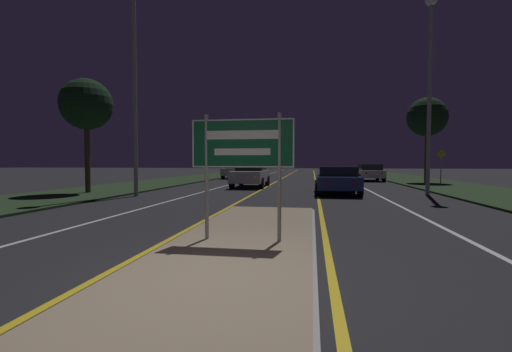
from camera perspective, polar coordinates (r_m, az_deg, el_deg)
name	(u,v)px	position (r m, az deg, el deg)	size (l,w,h in m)	color
ground_plane	(211,284)	(4.47, -7.59, -17.36)	(160.00, 160.00, 0.00)	#232326
median_island	(243,243)	(6.29, -2.26, -11.12)	(2.62, 9.22, 0.10)	#999993
verge_left	(166,182)	(26.36, -14.70, -0.93)	(5.00, 100.00, 0.08)	#23381E
verge_right	(440,184)	(25.45, 28.29, -1.25)	(5.00, 100.00, 0.08)	#23381E
centre_line_yellow_left	(280,180)	(29.19, 3.97, -0.62)	(0.12, 70.00, 0.01)	gold
centre_line_yellow_right	(315,180)	(29.07, 9.86, -0.67)	(0.12, 70.00, 0.01)	gold
lane_line_white_left	(249,179)	(29.57, -1.25, -0.58)	(0.12, 70.00, 0.01)	silver
lane_line_white_right	(349,180)	(29.22, 15.17, -0.70)	(0.12, 70.00, 0.01)	silver
edge_line_white_left	(215,179)	(30.26, -6.84, -0.53)	(0.10, 70.00, 0.01)	silver
edge_line_white_right	(387,181)	(29.67, 20.94, -0.73)	(0.10, 70.00, 0.01)	silver
highway_sign	(242,150)	(6.12, -2.30, 4.28)	(1.85, 0.07, 2.27)	#9E9E99
streetlight_left_near	(134,44)	(16.78, -19.66, 19.99)	(0.59, 0.59, 9.78)	#9E9E99
streetlight_right_near	(430,63)	(17.98, 27.03, 16.50)	(0.55, 0.55, 9.04)	#9E9E99
car_receding_0	(337,179)	(16.55, 13.34, -0.56)	(2.03, 4.08, 1.29)	navy
car_receding_1	(370,172)	(28.92, 18.41, 0.63)	(1.93, 4.21, 1.34)	silver
car_approaching_0	(251,174)	(20.65, -0.87, 0.33)	(1.93, 4.23, 1.50)	silver
car_approaching_1	(236,171)	(31.47, -3.34, 0.91)	(2.03, 4.05, 1.37)	#B7B7BC
warning_sign	(441,163)	(24.95, 28.47, 1.87)	(0.60, 0.06, 2.23)	#9E9E99
roadside_palm_left	(86,105)	(18.11, -26.43, 10.54)	(2.36, 2.36, 5.31)	#4C3823
roadside_palm_right	(427,117)	(27.27, 26.61, 8.74)	(2.73, 2.73, 5.98)	#4C3823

